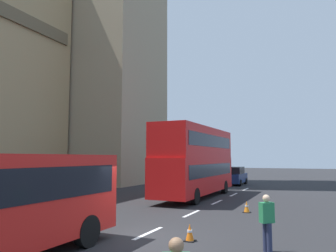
{
  "coord_description": "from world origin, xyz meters",
  "views": [
    {
      "loc": [
        -10.18,
        -5.79,
        2.81
      ],
      "look_at": [
        14.04,
        5.23,
        5.4
      ],
      "focal_mm": 34.67,
      "sensor_mm": 36.0,
      "label": 1
    }
  ],
  "objects_px": {
    "traffic_cone_middle": "(190,233)",
    "pedestrian_by_kerb": "(267,221)",
    "traffic_cone_east": "(247,207)",
    "sedan_lead": "(235,176)",
    "double_decker_bus": "(196,159)"
  },
  "relations": [
    {
      "from": "traffic_cone_middle",
      "to": "pedestrian_by_kerb",
      "type": "xyz_separation_m",
      "value": [
        -0.25,
        -2.57,
        0.63
      ]
    },
    {
      "from": "traffic_cone_middle",
      "to": "traffic_cone_east",
      "type": "height_order",
      "value": "same"
    },
    {
      "from": "sedan_lead",
      "to": "pedestrian_by_kerb",
      "type": "relative_size",
      "value": 2.6
    },
    {
      "from": "traffic_cone_east",
      "to": "pedestrian_by_kerb",
      "type": "xyz_separation_m",
      "value": [
        -6.81,
        -1.93,
        0.63
      ]
    },
    {
      "from": "sedan_lead",
      "to": "traffic_cone_east",
      "type": "distance_m",
      "value": 17.17
    },
    {
      "from": "traffic_cone_middle",
      "to": "traffic_cone_east",
      "type": "distance_m",
      "value": 6.6
    },
    {
      "from": "sedan_lead",
      "to": "pedestrian_by_kerb",
      "type": "bearing_deg",
      "value": -164.91
    },
    {
      "from": "double_decker_bus",
      "to": "sedan_lead",
      "type": "height_order",
      "value": "double_decker_bus"
    },
    {
      "from": "double_decker_bus",
      "to": "traffic_cone_east",
      "type": "height_order",
      "value": "double_decker_bus"
    },
    {
      "from": "sedan_lead",
      "to": "traffic_cone_east",
      "type": "bearing_deg",
      "value": -165.19
    },
    {
      "from": "sedan_lead",
      "to": "pedestrian_by_kerb",
      "type": "height_order",
      "value": "sedan_lead"
    },
    {
      "from": "double_decker_bus",
      "to": "pedestrian_by_kerb",
      "type": "relative_size",
      "value": 6.31
    },
    {
      "from": "sedan_lead",
      "to": "traffic_cone_east",
      "type": "relative_size",
      "value": 7.59
    },
    {
      "from": "sedan_lead",
      "to": "traffic_cone_middle",
      "type": "height_order",
      "value": "sedan_lead"
    },
    {
      "from": "pedestrian_by_kerb",
      "to": "traffic_cone_east",
      "type": "bearing_deg",
      "value": 15.79
    }
  ]
}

